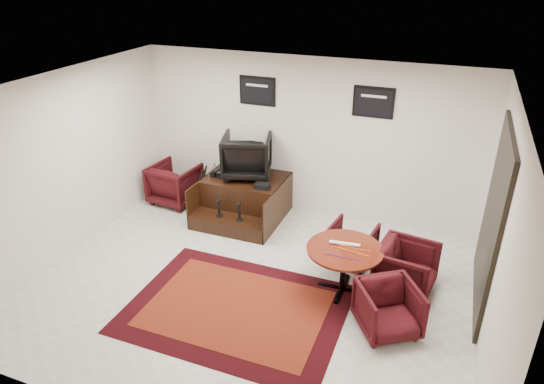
# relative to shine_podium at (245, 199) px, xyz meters

# --- Properties ---
(ground) EXTENTS (6.00, 6.00, 0.00)m
(ground) POSITION_rel_shine_podium_xyz_m (0.93, -1.90, -0.33)
(ground) COLOR beige
(ground) RESTS_ON ground
(room_shell) EXTENTS (6.02, 5.02, 2.81)m
(room_shell) POSITION_rel_shine_podium_xyz_m (1.34, -1.78, 1.45)
(room_shell) COLOR silver
(room_shell) RESTS_ON ground
(area_rug) EXTENTS (2.82, 2.12, 0.01)m
(area_rug) POSITION_rel_shine_podium_xyz_m (0.96, -2.42, -0.33)
(area_rug) COLOR black
(area_rug) RESTS_ON ground
(shine_podium) EXTENTS (1.41, 1.45, 0.73)m
(shine_podium) POSITION_rel_shine_podium_xyz_m (0.00, 0.00, 0.00)
(shine_podium) COLOR black
(shine_podium) RESTS_ON ground
(shine_chair) EXTENTS (1.00, 0.96, 0.84)m
(shine_chair) POSITION_rel_shine_podium_xyz_m (0.00, 0.15, 0.81)
(shine_chair) COLOR black
(shine_chair) RESTS_ON shine_podium
(shoes_pair) EXTENTS (0.22, 0.26, 0.10)m
(shoes_pair) POSITION_rel_shine_podium_xyz_m (-0.48, -0.02, 0.44)
(shoes_pair) COLOR black
(shoes_pair) RESTS_ON shine_podium
(polish_kit) EXTENTS (0.26, 0.20, 0.09)m
(polish_kit) POSITION_rel_shine_podium_xyz_m (0.45, -0.24, 0.43)
(polish_kit) COLOR black
(polish_kit) RESTS_ON shine_podium
(umbrella_black) EXTENTS (0.31, 0.12, 0.84)m
(umbrella_black) POSITION_rel_shine_podium_xyz_m (-0.85, -0.20, 0.09)
(umbrella_black) COLOR black
(umbrella_black) RESTS_ON ground
(umbrella_hooked) EXTENTS (0.35, 0.13, 0.93)m
(umbrella_hooked) POSITION_rel_shine_podium_xyz_m (-0.84, -0.06, 0.13)
(umbrella_hooked) COLOR black
(umbrella_hooked) RESTS_ON ground
(armchair_side) EXTENTS (0.88, 0.83, 0.83)m
(armchair_side) POSITION_rel_shine_podium_xyz_m (-1.45, 0.03, 0.08)
(armchair_side) COLOR black
(armchair_side) RESTS_ON ground
(meeting_table) EXTENTS (1.04, 1.04, 0.68)m
(meeting_table) POSITION_rel_shine_podium_xyz_m (2.17, -1.51, 0.26)
(meeting_table) COLOR #420E09
(meeting_table) RESTS_ON ground
(table_chair_back) EXTENTS (0.74, 0.70, 0.67)m
(table_chair_back) POSITION_rel_shine_podium_xyz_m (2.12, -0.74, 0.00)
(table_chair_back) COLOR black
(table_chair_back) RESTS_ON ground
(table_chair_window) EXTENTS (0.81, 0.85, 0.78)m
(table_chair_window) POSITION_rel_shine_podium_xyz_m (2.98, -1.19, 0.05)
(table_chair_window) COLOR black
(table_chair_window) RESTS_ON ground
(table_chair_corner) EXTENTS (0.94, 0.92, 0.71)m
(table_chair_corner) POSITION_rel_shine_podium_xyz_m (2.88, -2.11, 0.02)
(table_chair_corner) COLOR black
(table_chair_corner) RESTS_ON ground
(paper_roll) EXTENTS (0.42, 0.10, 0.05)m
(paper_roll) POSITION_rel_shine_podium_xyz_m (2.15, -1.43, 0.37)
(paper_roll) COLOR white
(paper_roll) RESTS_ON meeting_table
(table_clutter) EXTENTS (0.57, 0.30, 0.01)m
(table_clutter) POSITION_rel_shine_podium_xyz_m (2.27, -1.57, 0.35)
(table_clutter) COLOR #DF590C
(table_clutter) RESTS_ON meeting_table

